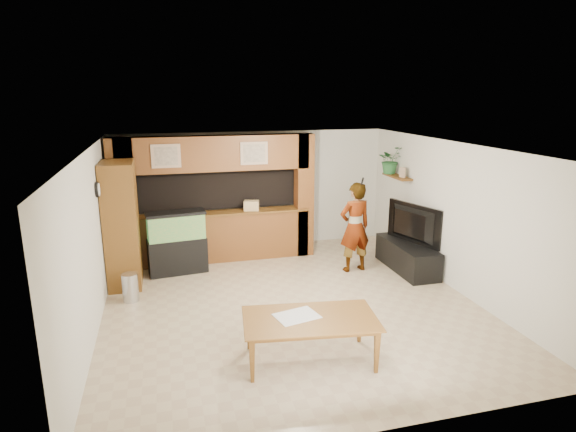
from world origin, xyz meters
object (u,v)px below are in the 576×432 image
object	(u,v)px
aquarium	(177,243)
dining_table	(310,341)
television	(409,224)
person	(355,227)
pantry_cabinet	(122,225)

from	to	relation	value
aquarium	dining_table	size ratio (longest dim) A/B	0.71
aquarium	television	bearing A→B (deg)	-19.52
aquarium	person	bearing A→B (deg)	-19.52
pantry_cabinet	person	size ratio (longest dim) A/B	1.28
pantry_cabinet	dining_table	distance (m)	4.28
pantry_cabinet	aquarium	world-z (taller)	pantry_cabinet
person	dining_table	size ratio (longest dim) A/B	1.03
television	dining_table	world-z (taller)	television
television	dining_table	bearing A→B (deg)	115.91
pantry_cabinet	television	xyz separation A→B (m)	(5.35, -0.64, -0.20)
aquarium	dining_table	bearing A→B (deg)	-74.58
person	dining_table	xyz separation A→B (m)	(-1.83, -2.98, -0.58)
pantry_cabinet	person	distance (m)	4.34
aquarium	television	size ratio (longest dim) A/B	0.91
person	dining_table	distance (m)	3.54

